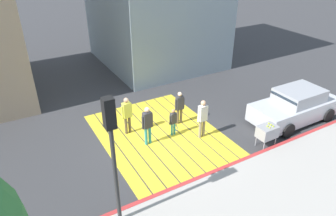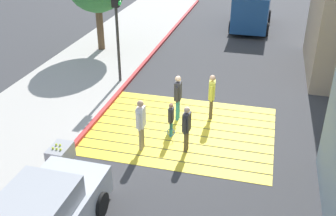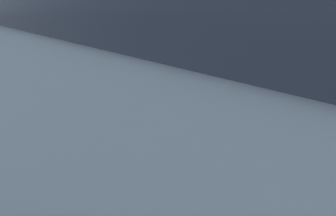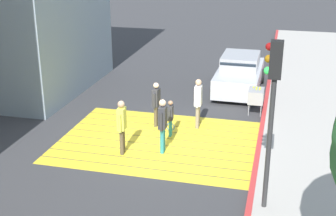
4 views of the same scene
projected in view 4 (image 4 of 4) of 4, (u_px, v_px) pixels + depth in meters
name	position (u px, v px, depth m)	size (l,w,h in m)	color
ground_plane	(158.00, 141.00, 15.29)	(120.00, 120.00, 0.00)	#38383A
crosswalk_stripes	(158.00, 141.00, 15.29)	(6.40, 4.90, 0.01)	yellow
curb_painted	(258.00, 150.00, 14.53)	(0.16, 40.00, 0.13)	#BC3333
car_parked_near_curb	(240.00, 74.00, 20.12)	(2.02, 4.32, 1.57)	silver
traffic_light_corner	(272.00, 94.00, 10.41)	(0.39, 0.28, 4.24)	#2D2D2D
tennis_ball_cart	(256.00, 96.00, 17.48)	(0.56, 0.80, 1.02)	#99999E
pedestrian_adult_lead	(122.00, 123.00, 14.10)	(0.25, 0.51, 1.73)	brown
pedestrian_adult_trailing	(198.00, 100.00, 16.07)	(0.23, 0.52, 1.77)	gray
pedestrian_adult_side	(163.00, 122.00, 14.18)	(0.24, 0.51, 1.74)	teal
pedestrian_teen_behind	(156.00, 101.00, 16.20)	(0.23, 0.47, 1.61)	brown
pedestrian_child_with_racket	(170.00, 116.00, 15.45)	(0.28, 0.39, 1.27)	teal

